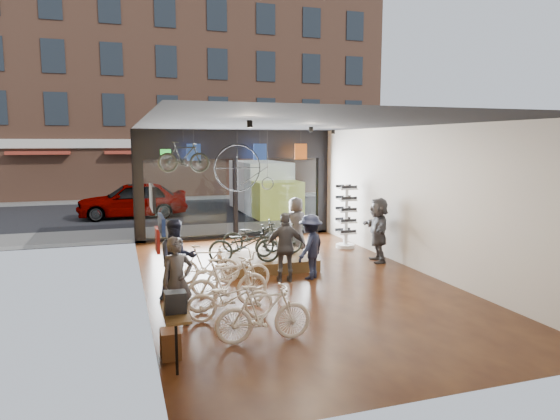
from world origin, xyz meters
name	(u,v)px	position (x,y,z in m)	size (l,w,h in m)	color
ground_plane	(291,281)	(0.00, 0.00, -0.02)	(7.00, 12.00, 0.04)	black
ceiling	(291,123)	(0.00, 0.00, 3.82)	(7.00, 12.00, 0.04)	black
wall_left	(140,210)	(-3.52, 0.00, 1.90)	(0.04, 12.00, 3.80)	#B37F40
wall_right	(417,199)	(3.52, 0.00, 1.90)	(0.04, 12.00, 3.80)	beige
wall_back	(447,258)	(0.00, -6.02, 1.90)	(7.00, 0.04, 3.80)	beige
storefront	(235,184)	(0.00, 6.00, 1.90)	(7.00, 0.26, 3.80)	black
exit_sign	(166,152)	(-2.40, 5.88, 3.05)	(0.35, 0.06, 0.18)	#198C26
street_road	(197,207)	(0.00, 15.00, -0.01)	(30.00, 18.00, 0.02)	black
sidewalk_near	(229,230)	(0.00, 7.20, 0.06)	(30.00, 2.40, 0.12)	slate
sidewalk_far	(187,197)	(0.00, 19.00, 0.06)	(30.00, 2.00, 0.12)	slate
opposite_building	(179,85)	(0.00, 21.50, 7.00)	(26.00, 5.00, 14.00)	brown
street_car	(133,200)	(-3.36, 12.00, 0.81)	(1.92, 4.77, 1.62)	gray
box_truck	(266,189)	(2.60, 11.00, 1.23)	(2.08, 6.23, 2.45)	silver
floor_bike_1	(264,313)	(-1.71, -3.47, 0.50)	(0.47, 1.67, 1.00)	beige
floor_bike_2	(230,298)	(-2.02, -2.27, 0.43)	(0.58, 1.65, 0.87)	beige
floor_bike_3	(227,283)	(-1.95, -1.62, 0.54)	(0.51, 1.79, 1.08)	beige
floor_bike_4	(231,272)	(-1.64, -0.61, 0.48)	(0.64, 1.84, 0.97)	beige
floor_bike_5	(206,265)	(-2.04, 0.30, 0.48)	(0.45, 1.59, 0.96)	beige
display_platform	(267,262)	(-0.19, 1.43, 0.15)	(2.40, 1.80, 0.30)	#52381D
display_bike_left	(244,244)	(-0.95, 0.90, 0.78)	(0.64, 1.83, 0.96)	black
display_bike_mid	(280,239)	(0.17, 1.44, 0.76)	(0.43, 1.53, 0.92)	black
display_bike_right	(253,237)	(-0.42, 2.01, 0.75)	(0.60, 1.73, 0.91)	black
customer_0	(177,282)	(-3.00, -2.24, 0.83)	(0.61, 0.40, 1.67)	#3F3F44
customer_1	(177,259)	(-2.82, -0.61, 0.87)	(0.85, 0.66, 1.75)	#161C33
customer_2	(286,247)	(-0.16, -0.07, 0.85)	(1.00, 0.41, 1.70)	#3F3F44
customer_3	(310,247)	(0.51, 0.00, 0.81)	(1.04, 0.60, 1.62)	#161C33
customer_4	(296,224)	(1.24, 3.08, 0.85)	(0.83, 0.54, 1.69)	#3F3F44
customer_5	(378,230)	(3.00, 1.08, 0.92)	(1.70, 0.54, 1.83)	#3F3F44
sunglasses_rack	(346,216)	(2.95, 3.10, 1.02)	(0.60, 0.50, 2.04)	white
wall_merch	(161,276)	(-3.38, -3.50, 1.30)	(0.40, 2.40, 2.60)	navy
penny_farthing	(247,169)	(0.06, 4.51, 2.50)	(1.93, 0.06, 1.54)	black
hung_bike	(184,157)	(-2.01, 4.20, 2.93)	(0.45, 1.58, 0.95)	black
jersey_left	(194,152)	(-1.56, 5.20, 3.05)	(0.45, 0.03, 0.55)	#1E3F99
jersey_mid	(260,152)	(0.70, 5.20, 3.05)	(0.45, 0.03, 0.55)	#1E3F99
jersey_right	(301,152)	(2.18, 5.20, 3.05)	(0.45, 0.03, 0.55)	#CC5919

